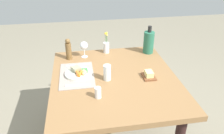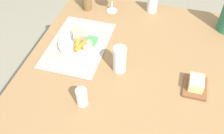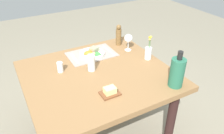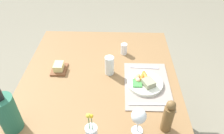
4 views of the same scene
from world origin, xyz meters
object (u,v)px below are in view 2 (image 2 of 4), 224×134
(flower_vase, at_px, (153,2))
(butter_dish, at_px, (196,85))
(fork, at_px, (92,25))
(water_tumbler, at_px, (120,61))
(salt_shaker, at_px, (82,97))
(dining_table, at_px, (133,83))
(dinner_plate, at_px, (81,42))
(knife, at_px, (67,67))

(flower_vase, bearing_deg, butter_dish, 27.90)
(fork, height_order, water_tumbler, water_tumbler)
(water_tumbler, bearing_deg, flower_vase, 172.81)
(salt_shaker, bearing_deg, dining_table, 147.11)
(water_tumbler, bearing_deg, dinner_plate, -115.57)
(dinner_plate, height_order, fork, dinner_plate)
(fork, height_order, butter_dish, butter_dish)
(dining_table, bearing_deg, salt_shaker, -32.89)
(knife, distance_m, water_tumbler, 0.25)
(dinner_plate, relative_size, knife, 1.15)
(dining_table, distance_m, dinner_plate, 0.33)
(dining_table, xyz_separation_m, knife, (0.08, -0.30, 0.12))
(dinner_plate, distance_m, butter_dish, 0.58)
(dinner_plate, distance_m, salt_shaker, 0.36)
(salt_shaker, bearing_deg, fork, -165.65)
(butter_dish, bearing_deg, knife, -86.20)
(butter_dish, height_order, water_tumbler, water_tumbler)
(salt_shaker, height_order, water_tumbler, water_tumbler)
(dining_table, xyz_separation_m, butter_dish, (0.04, 0.28, 0.13))
(fork, xyz_separation_m, water_tumbler, (0.28, 0.23, 0.05))
(salt_shaker, xyz_separation_m, water_tumbler, (-0.23, 0.10, 0.02))
(fork, bearing_deg, water_tumbler, 38.35)
(flower_vase, xyz_separation_m, butter_dish, (0.53, 0.28, -0.04))
(knife, xyz_separation_m, water_tumbler, (-0.06, 0.24, 0.05))
(flower_vase, bearing_deg, salt_shaker, -12.47)
(butter_dish, relative_size, water_tumbler, 0.99)
(fork, height_order, knife, same)
(flower_vase, relative_size, butter_dish, 1.67)
(fork, xyz_separation_m, flower_vase, (-0.24, 0.29, 0.05))
(dining_table, xyz_separation_m, water_tumbler, (0.03, -0.06, 0.16))
(salt_shaker, height_order, flower_vase, flower_vase)
(dinner_plate, bearing_deg, butter_dish, 77.50)
(knife, relative_size, flower_vase, 0.90)
(salt_shaker, bearing_deg, water_tumbler, 156.47)
(knife, xyz_separation_m, butter_dish, (-0.04, 0.58, 0.01))
(flower_vase, xyz_separation_m, water_tumbler, (0.51, -0.06, -0.00))
(dinner_plate, bearing_deg, salt_shaker, 20.78)
(dining_table, relative_size, flower_vase, 5.19)
(dining_table, xyz_separation_m, dinner_plate, (-0.08, -0.29, 0.13))
(dinner_plate, relative_size, fork, 1.05)
(butter_dish, bearing_deg, dinner_plate, -102.50)
(salt_shaker, distance_m, flower_vase, 0.76)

